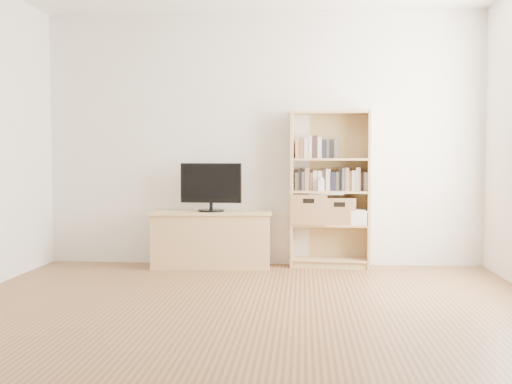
# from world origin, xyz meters

# --- Properties ---
(floor) EXTENTS (4.50, 5.00, 0.01)m
(floor) POSITION_xyz_m (0.00, 0.00, 0.00)
(floor) COLOR brown
(floor) RESTS_ON ground
(back_wall) EXTENTS (4.50, 0.02, 2.60)m
(back_wall) POSITION_xyz_m (0.00, 2.50, 1.30)
(back_wall) COLOR silver
(back_wall) RESTS_ON floor
(front_wall) EXTENTS (4.50, 0.02, 2.60)m
(front_wall) POSITION_xyz_m (0.00, -2.50, 1.30)
(front_wall) COLOR silver
(front_wall) RESTS_ON floor
(tv_stand) EXTENTS (1.21, 0.54, 0.54)m
(tv_stand) POSITION_xyz_m (-0.51, 2.28, 0.27)
(tv_stand) COLOR tan
(tv_stand) RESTS_ON floor
(bookshelf) EXTENTS (0.81, 0.33, 1.59)m
(bookshelf) POSITION_xyz_m (0.69, 2.36, 0.79)
(bookshelf) COLOR tan
(bookshelf) RESTS_ON floor
(television) EXTENTS (0.62, 0.09, 0.49)m
(television) POSITION_xyz_m (-0.51, 2.28, 0.81)
(television) COLOR black
(television) RESTS_ON tv_stand
(books_row_mid) EXTENTS (0.78, 0.18, 0.21)m
(books_row_mid) POSITION_xyz_m (0.69, 2.38, 0.88)
(books_row_mid) COLOR #3C3931
(books_row_mid) RESTS_ON bookshelf
(books_row_upper) EXTENTS (0.42, 0.19, 0.21)m
(books_row_upper) POSITION_xyz_m (0.51, 2.39, 1.21)
(books_row_upper) COLOR #3C3931
(books_row_upper) RESTS_ON bookshelf
(baby_monitor) EXTENTS (0.06, 0.04, 0.11)m
(baby_monitor) POSITION_xyz_m (0.60, 2.28, 0.83)
(baby_monitor) COLOR white
(baby_monitor) RESTS_ON bookshelf
(basket_left) EXTENTS (0.38, 0.32, 0.30)m
(basket_left) POSITION_xyz_m (0.48, 2.37, 0.59)
(basket_left) COLOR #9F7148
(basket_left) RESTS_ON bookshelf
(basket_right) EXTENTS (0.34, 0.29, 0.27)m
(basket_right) POSITION_xyz_m (0.79, 2.35, 0.57)
(basket_right) COLOR #9F7148
(basket_right) RESTS_ON bookshelf
(laptop) EXTENTS (0.38, 0.30, 0.03)m
(laptop) POSITION_xyz_m (0.66, 2.35, 0.75)
(laptop) COLOR silver
(laptop) RESTS_ON basket_left
(magazine_stack) EXTENTS (0.22, 0.30, 0.13)m
(magazine_stack) POSITION_xyz_m (0.96, 2.34, 0.50)
(magazine_stack) COLOR silver
(magazine_stack) RESTS_ON bookshelf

